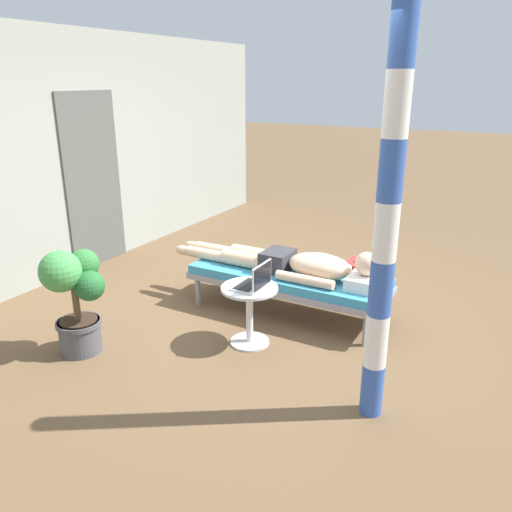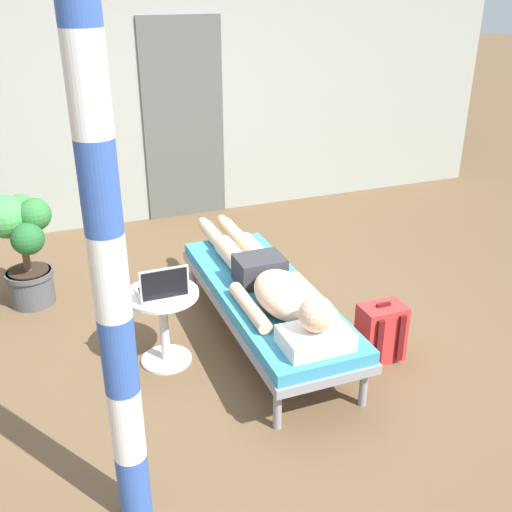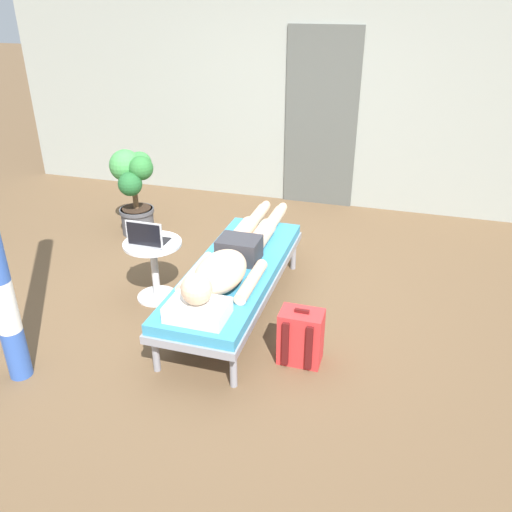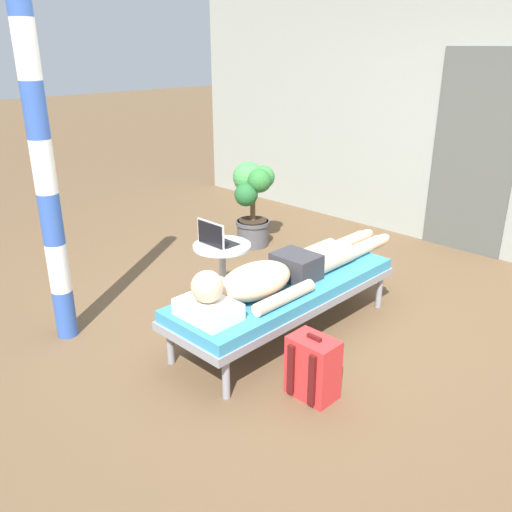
{
  "view_description": "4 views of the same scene",
  "coord_description": "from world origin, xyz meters",
  "views": [
    {
      "loc": [
        -3.94,
        -1.97,
        2.16
      ],
      "look_at": [
        -0.08,
        0.16,
        0.61
      ],
      "focal_mm": 35.44,
      "sensor_mm": 36.0,
      "label": 1
    },
    {
      "loc": [
        -1.23,
        -3.41,
        2.36
      ],
      "look_at": [
        0.19,
        0.21,
        0.54
      ],
      "focal_mm": 41.94,
      "sensor_mm": 36.0,
      "label": 2
    },
    {
      "loc": [
        1.37,
        -3.52,
        2.36
      ],
      "look_at": [
        0.33,
        -0.08,
        0.55
      ],
      "focal_mm": 36.88,
      "sensor_mm": 36.0,
      "label": 3
    },
    {
      "loc": [
        2.51,
        -2.79,
        2.06
      ],
      "look_at": [
        -0.07,
        -0.15,
        0.59
      ],
      "focal_mm": 37.53,
      "sensor_mm": 36.0,
      "label": 4
    }
  ],
  "objects": [
    {
      "name": "lounge_chair",
      "position": [
        0.15,
        -0.07,
        0.35
      ],
      "size": [
        0.66,
        1.93,
        0.42
      ],
      "color": "gray",
      "rests_on": "ground"
    },
    {
      "name": "house_wall_back",
      "position": [
        0.15,
        2.69,
        1.35
      ],
      "size": [
        7.6,
        0.2,
        2.7
      ],
      "primitive_type": "cube",
      "color": "#999E93",
      "rests_on": "ground"
    },
    {
      "name": "potted_plant",
      "position": [
        -1.37,
        1.13,
        0.54
      ],
      "size": [
        0.49,
        0.53,
        0.91
      ],
      "color": "#4C4C51",
      "rests_on": "ground"
    },
    {
      "name": "ground_plane",
      "position": [
        0.0,
        0.0,
        0.0
      ],
      "size": [
        40.0,
        40.0,
        0.0
      ],
      "primitive_type": "plane",
      "color": "brown"
    },
    {
      "name": "house_door_panel",
      "position": [
        0.32,
        2.58,
        1.02
      ],
      "size": [
        0.84,
        0.03,
        2.04
      ],
      "primitive_type": "cube",
      "color": "#545651",
      "rests_on": "ground"
    },
    {
      "name": "person_reclining",
      "position": [
        0.15,
        -0.14,
        0.52
      ],
      "size": [
        0.53,
        2.17,
        0.32
      ],
      "color": "white",
      "rests_on": "lounge_chair"
    },
    {
      "name": "laptop",
      "position": [
        -0.57,
        -0.1,
        0.58
      ],
      "size": [
        0.31,
        0.24,
        0.23
      ],
      "color": "silver",
      "rests_on": "side_table"
    },
    {
      "name": "side_table",
      "position": [
        -0.57,
        -0.05,
        0.36
      ],
      "size": [
        0.48,
        0.48,
        0.52
      ],
      "color": "silver",
      "rests_on": "ground"
    },
    {
      "name": "backpack",
      "position": [
        0.8,
        -0.53,
        0.2
      ],
      "size": [
        0.3,
        0.26,
        0.42
      ],
      "color": "red",
      "rests_on": "ground"
    }
  ]
}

